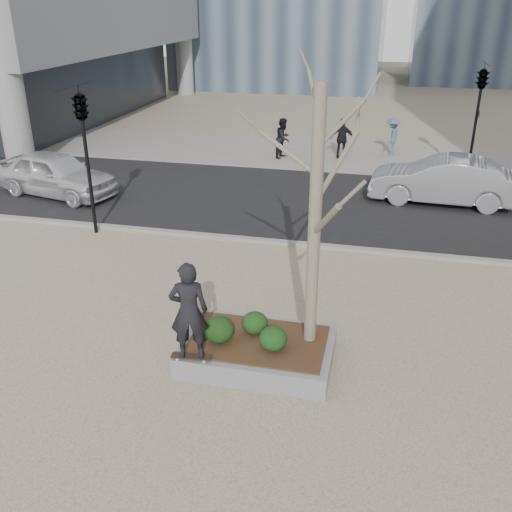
% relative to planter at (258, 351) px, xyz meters
% --- Properties ---
extents(ground, '(120.00, 120.00, 0.00)m').
position_rel_planter_xyz_m(ground, '(-1.00, 0.00, -0.23)').
color(ground, tan).
rests_on(ground, ground).
extents(street, '(60.00, 8.00, 0.02)m').
position_rel_planter_xyz_m(street, '(-1.00, 10.00, -0.21)').
color(street, black).
rests_on(street, ground).
extents(far_sidewalk, '(60.00, 6.00, 0.02)m').
position_rel_planter_xyz_m(far_sidewalk, '(-1.00, 17.00, -0.21)').
color(far_sidewalk, gray).
rests_on(far_sidewalk, ground).
extents(planter, '(3.00, 2.00, 0.45)m').
position_rel_planter_xyz_m(planter, '(0.00, 0.00, 0.00)').
color(planter, gray).
rests_on(planter, ground).
extents(planter_mulch, '(2.70, 1.70, 0.04)m').
position_rel_planter_xyz_m(planter_mulch, '(0.00, 0.00, 0.25)').
color(planter_mulch, '#382314').
rests_on(planter_mulch, planter).
extents(sycamore_tree, '(2.80, 2.80, 6.60)m').
position_rel_planter_xyz_m(sycamore_tree, '(1.00, 0.30, 3.56)').
color(sycamore_tree, gray).
rests_on(sycamore_tree, planter_mulch).
extents(shrub_left, '(0.62, 0.62, 0.52)m').
position_rel_planter_xyz_m(shrub_left, '(-0.74, -0.21, 0.53)').
color(shrub_left, black).
rests_on(shrub_left, planter_mulch).
extents(shrub_middle, '(0.54, 0.54, 0.46)m').
position_rel_planter_xyz_m(shrub_middle, '(-0.12, 0.25, 0.50)').
color(shrub_middle, '#193611').
rests_on(shrub_middle, planter_mulch).
extents(shrub_right, '(0.56, 0.56, 0.48)m').
position_rel_planter_xyz_m(shrub_right, '(0.36, -0.25, 0.50)').
color(shrub_right, '#133D13').
rests_on(shrub_right, planter_mulch).
extents(skateboard, '(0.80, 0.27, 0.08)m').
position_rel_planter_xyz_m(skateboard, '(-1.10, -0.88, 0.26)').
color(skateboard, black).
rests_on(skateboard, planter).
extents(skateboarder, '(0.82, 0.65, 1.96)m').
position_rel_planter_xyz_m(skateboarder, '(-1.10, -0.88, 1.28)').
color(skateboarder, black).
rests_on(skateboarder, skateboard).
extents(police_car, '(5.02, 2.94, 1.61)m').
position_rel_planter_xyz_m(police_car, '(-9.60, 8.65, 0.60)').
color(police_car, silver).
rests_on(police_car, street).
extents(car_silver, '(5.13, 2.05, 1.66)m').
position_rel_planter_xyz_m(car_silver, '(4.21, 10.95, 0.62)').
color(car_silver, '#A7A9AF').
rests_on(car_silver, street).
extents(pedestrian_a, '(0.88, 1.01, 1.78)m').
position_rel_planter_xyz_m(pedestrian_a, '(-2.44, 15.85, 0.69)').
color(pedestrian_a, black).
rests_on(pedestrian_a, far_sidewalk).
extents(pedestrian_b, '(0.75, 1.16, 1.69)m').
position_rel_planter_xyz_m(pedestrian_b, '(2.37, 17.49, 0.64)').
color(pedestrian_b, '#46607E').
rests_on(pedestrian_b, far_sidewalk).
extents(pedestrian_c, '(1.08, 0.49, 1.81)m').
position_rel_planter_xyz_m(pedestrian_c, '(0.18, 16.29, 0.70)').
color(pedestrian_c, black).
rests_on(pedestrian_c, far_sidewalk).
extents(traffic_light_near, '(0.60, 2.48, 4.50)m').
position_rel_planter_xyz_m(traffic_light_near, '(-6.50, 5.60, 2.02)').
color(traffic_light_near, black).
rests_on(traffic_light_near, ground).
extents(traffic_light_far, '(0.60, 2.48, 4.50)m').
position_rel_planter_xyz_m(traffic_light_far, '(5.50, 14.60, 2.02)').
color(traffic_light_far, black).
rests_on(traffic_light_far, ground).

